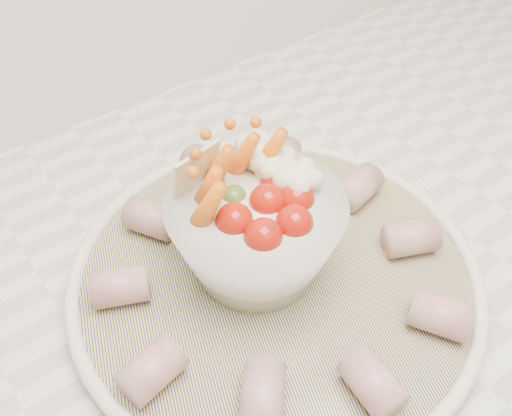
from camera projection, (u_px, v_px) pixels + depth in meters
kitchen_counter at (350, 402)px, 0.90m from camera, size 2.04×0.62×0.92m
serving_platter at (275, 275)px, 0.49m from camera, size 0.45×0.45×0.02m
veggie_bowl at (256, 227)px, 0.46m from camera, size 0.14×0.14×0.12m
cured_meat_rolls at (275, 261)px, 0.47m from camera, size 0.30×0.31×0.03m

